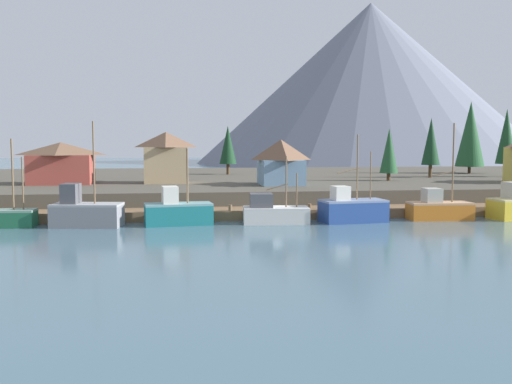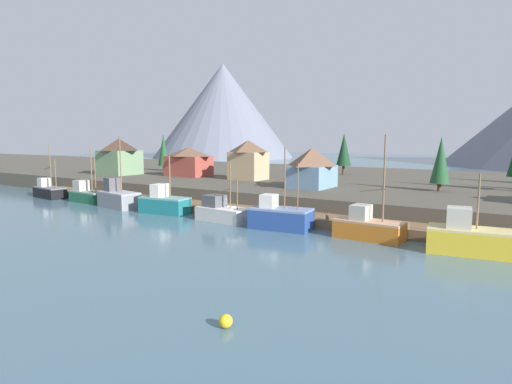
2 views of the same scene
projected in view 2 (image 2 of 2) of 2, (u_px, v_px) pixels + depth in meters
ground_plane at (308, 202)px, 67.24m from camera, size 400.00×400.00×1.00m
dock at (242, 212)px, 52.16m from camera, size 80.00×4.00×1.60m
shoreline_bank at (338, 184)px, 76.98m from camera, size 400.00×56.00×2.50m
mountain_west_peak at (223, 111)px, 209.00m from camera, size 68.22×68.22×45.15m
fishing_boat_black at (49, 191)px, 67.83m from camera, size 6.49×3.18×8.38m
fishing_boat_green at (87, 195)px, 63.20m from camera, size 6.34×2.51×8.10m
fishing_boat_grey at (118, 198)px, 58.24m from camera, size 6.63×3.89×9.70m
fishing_boat_teal at (164, 203)px, 53.84m from camera, size 6.53×3.45×7.19m
fishing_boat_white at (222, 212)px, 48.89m from camera, size 6.46×3.47×6.45m
fishing_boat_blue at (280, 217)px, 44.46m from camera, size 6.60×3.86×8.52m
fishing_boat_orange at (368, 227)px, 39.96m from camera, size 6.37×2.89×9.67m
fishing_boat_yellow at (467, 238)px, 34.90m from camera, size 6.62×3.86×6.57m
house_tan at (248, 160)px, 71.37m from camera, size 5.66×4.87×6.52m
house_red at (189, 161)px, 78.24m from camera, size 7.97×5.39×5.20m
house_green at (120, 156)px, 81.50m from camera, size 6.72×6.34×6.82m
house_blue at (312, 167)px, 59.71m from camera, size 5.33×6.68×5.55m
conifer_near_left at (344, 150)px, 81.24m from camera, size 2.75×2.75×7.77m
conifer_mid_left at (164, 150)px, 91.37m from camera, size 2.44×2.44×7.78m
conifer_back_right at (441, 160)px, 55.43m from camera, size 2.45×2.45×7.08m
channel_buoy at (226, 321)px, 21.22m from camera, size 0.70×0.70×0.70m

